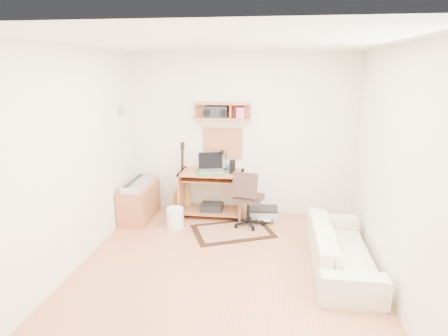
# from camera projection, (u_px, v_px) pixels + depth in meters

# --- Properties ---
(floor) EXTENTS (3.60, 4.00, 0.01)m
(floor) POSITION_uv_depth(u_px,v_px,m) (225.00, 272.00, 4.48)
(floor) COLOR #C67C52
(floor) RESTS_ON ground
(ceiling) EXTENTS (3.60, 4.00, 0.01)m
(ceiling) POSITION_uv_depth(u_px,v_px,m) (225.00, 42.00, 3.80)
(ceiling) COLOR white
(ceiling) RESTS_ON ground
(back_wall) EXTENTS (3.60, 0.01, 2.60)m
(back_wall) POSITION_uv_depth(u_px,v_px,m) (241.00, 135.00, 6.06)
(back_wall) COLOR silver
(back_wall) RESTS_ON ground
(left_wall) EXTENTS (0.01, 4.00, 2.60)m
(left_wall) POSITION_uv_depth(u_px,v_px,m) (71.00, 161.00, 4.38)
(left_wall) COLOR silver
(left_wall) RESTS_ON ground
(right_wall) EXTENTS (0.01, 4.00, 2.60)m
(right_wall) POSITION_uv_depth(u_px,v_px,m) (397.00, 173.00, 3.90)
(right_wall) COLOR silver
(right_wall) RESTS_ON ground
(wall_shelf) EXTENTS (0.90, 0.25, 0.26)m
(wall_shelf) POSITION_uv_depth(u_px,v_px,m) (222.00, 111.00, 5.87)
(wall_shelf) COLOR #B96541
(wall_shelf) RESTS_ON back_wall
(cork_board) EXTENTS (0.64, 0.03, 0.49)m
(cork_board) POSITION_uv_depth(u_px,v_px,m) (223.00, 143.00, 6.11)
(cork_board) COLOR tan
(cork_board) RESTS_ON back_wall
(wall_photo) EXTENTS (0.02, 0.20, 0.15)m
(wall_photo) POSITION_uv_depth(u_px,v_px,m) (121.00, 111.00, 5.70)
(wall_photo) COLOR #4C8CBF
(wall_photo) RESTS_ON left_wall
(desk) EXTENTS (1.00, 0.55, 0.75)m
(desk) POSITION_uv_depth(u_px,v_px,m) (212.00, 194.00, 6.09)
(desk) COLOR #B96541
(desk) RESTS_ON floor
(laptop) EXTENTS (0.46, 0.46, 0.29)m
(laptop) POSITION_uv_depth(u_px,v_px,m) (211.00, 163.00, 5.93)
(laptop) COLOR silver
(laptop) RESTS_ON desk
(speaker) EXTENTS (0.10, 0.10, 0.21)m
(speaker) POSITION_uv_depth(u_px,v_px,m) (232.00, 167.00, 5.87)
(speaker) COLOR black
(speaker) RESTS_ON desk
(desk_lamp) EXTENTS (0.11, 0.11, 0.34)m
(desk_lamp) POSITION_uv_depth(u_px,v_px,m) (226.00, 160.00, 6.05)
(desk_lamp) COLOR black
(desk_lamp) RESTS_ON desk
(pencil_cup) EXTENTS (0.07, 0.07, 0.10)m
(pencil_cup) POSITION_uv_depth(u_px,v_px,m) (229.00, 168.00, 6.04)
(pencil_cup) COLOR #3646A3
(pencil_cup) RESTS_ON desk
(boombox) EXTENTS (0.36, 0.17, 0.19)m
(boombox) POSITION_uv_depth(u_px,v_px,m) (216.00, 112.00, 5.88)
(boombox) COLOR black
(boombox) RESTS_ON wall_shelf
(rug) EXTENTS (1.34, 1.14, 0.02)m
(rug) POSITION_uv_depth(u_px,v_px,m) (233.00, 231.00, 5.58)
(rug) COLOR tan
(rug) RESTS_ON floor
(task_chair) EXTENTS (0.55, 0.55, 0.90)m
(task_chair) POSITION_uv_depth(u_px,v_px,m) (248.00, 198.00, 5.68)
(task_chair) COLOR #35251F
(task_chair) RESTS_ON floor
(cabinet) EXTENTS (0.40, 0.90, 0.55)m
(cabinet) POSITION_uv_depth(u_px,v_px,m) (139.00, 202.00, 6.02)
(cabinet) COLOR #B96541
(cabinet) RESTS_ON floor
(music_keyboard) EXTENTS (0.27, 0.85, 0.07)m
(music_keyboard) POSITION_uv_depth(u_px,v_px,m) (138.00, 183.00, 5.94)
(music_keyboard) COLOR #B2B5BA
(music_keyboard) RESTS_ON cabinet
(guitar) EXTENTS (0.37, 0.31, 1.18)m
(guitar) POSITION_uv_depth(u_px,v_px,m) (182.00, 178.00, 6.23)
(guitar) COLOR #B88638
(guitar) RESTS_ON floor
(waste_basket) EXTENTS (0.28, 0.28, 0.31)m
(waste_basket) POSITION_uv_depth(u_px,v_px,m) (175.00, 218.00, 5.70)
(waste_basket) COLOR white
(waste_basket) RESTS_ON floor
(printer) EXTENTS (0.47, 0.37, 0.17)m
(printer) POSITION_uv_depth(u_px,v_px,m) (264.00, 213.00, 6.05)
(printer) COLOR #A5A8AA
(printer) RESTS_ON floor
(sofa) EXTENTS (0.51, 1.76, 0.69)m
(sofa) POSITION_uv_depth(u_px,v_px,m) (342.00, 242.00, 4.49)
(sofa) COLOR beige
(sofa) RESTS_ON floor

